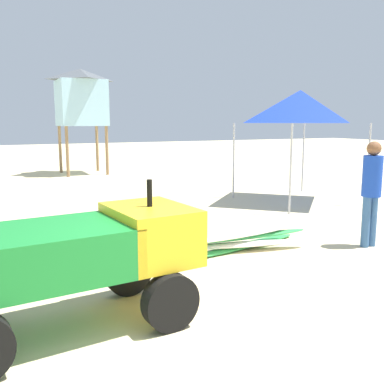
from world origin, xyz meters
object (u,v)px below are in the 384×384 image
Objects in this scene: lifeguard_near_left at (372,186)px; popup_canopy at (300,107)px; surfboard_pile at (244,241)px; lifeguard_tower at (81,97)px; utility_cart at (79,254)px.

lifeguard_near_left is 4.58m from popup_canopy.
surfboard_pile is 12.41m from lifeguard_tower.
lifeguard_tower is (-2.00, 12.85, 2.04)m from lifeguard_near_left.
lifeguard_tower is at bearing 112.86° from popup_canopy.
surfboard_pile is 2.35m from lifeguard_near_left.
utility_cart is 1.47× the size of lifeguard_near_left.
lifeguard_tower is (0.02, 12.06, 2.93)m from surfboard_pile.
utility_cart is 8.51m from popup_canopy.
surfboard_pile is at bearing -139.71° from popup_canopy.
popup_canopy reaches higher than lifeguard_near_left.
utility_cart is 0.63× the size of lifeguard_tower.
surfboard_pile is (3.05, 1.61, -0.63)m from utility_cart.
utility_cart is at bearing -170.87° from lifeguard_near_left.
surfboard_pile is 1.42× the size of lifeguard_near_left.
lifeguard_near_left is (5.07, 0.82, 0.26)m from utility_cart.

